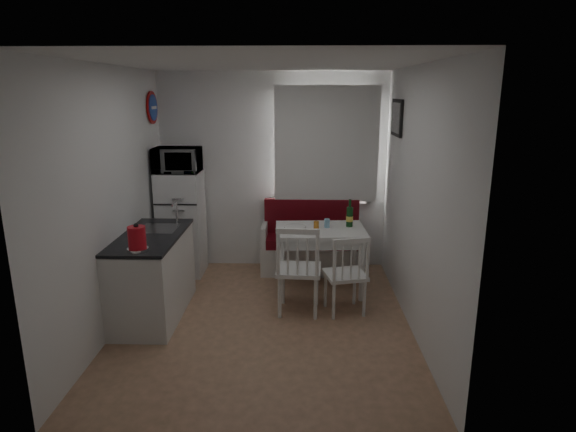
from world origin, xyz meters
name	(u,v)px	position (x,y,z in m)	size (l,w,h in m)	color
floor	(265,322)	(0.00, 0.00, 0.00)	(3.00, 3.50, 0.02)	#8F6B4C
ceiling	(262,63)	(0.00, 0.00, 2.60)	(3.00, 3.50, 0.02)	white
wall_back	(273,172)	(0.00, 1.75, 1.30)	(3.00, 0.02, 2.60)	white
wall_front	(243,263)	(0.00, -1.75, 1.30)	(3.00, 0.02, 2.60)	white
wall_left	(112,200)	(-1.50, 0.00, 1.30)	(0.02, 3.50, 2.60)	white
wall_right	(417,202)	(1.50, 0.00, 1.30)	(0.02, 3.50, 2.60)	white
window	(326,148)	(0.70, 1.72, 1.62)	(1.22, 0.06, 1.47)	white
curtain	(327,145)	(0.70, 1.65, 1.68)	(1.35, 0.02, 1.50)	white
kitchen_counter	(153,275)	(-1.20, 0.16, 0.46)	(0.62, 1.32, 1.16)	white
wall_sign	(153,108)	(-1.47, 1.45, 2.15)	(0.40, 0.40, 0.03)	#1B40A3
picture_frame	(397,118)	(1.48, 1.10, 2.05)	(0.04, 0.52, 0.42)	black
bench	(311,248)	(0.52, 1.51, 0.31)	(1.33, 0.51, 0.95)	white
dining_table	(320,236)	(0.60, 0.84, 0.69)	(1.08, 0.78, 0.78)	white
chair_left	(299,261)	(0.35, 0.17, 0.62)	(0.50, 0.48, 0.54)	white
chair_right	(346,267)	(0.85, 0.18, 0.55)	(0.50, 0.49, 0.48)	white
fridge	(182,223)	(-1.18, 1.40, 0.68)	(0.54, 0.54, 1.36)	white
microwave	(177,160)	(-1.18, 1.35, 1.51)	(0.57, 0.39, 0.31)	white
kettle	(137,238)	(-1.15, -0.38, 1.03)	(0.20, 0.20, 0.26)	red
wine_bottle	(350,213)	(0.95, 0.94, 0.95)	(0.08, 0.08, 0.33)	#15421A
drinking_glass_orange	(316,225)	(0.55, 0.79, 0.83)	(0.06, 0.06, 0.10)	orange
drinking_glass_blue	(327,223)	(0.68, 0.89, 0.84)	(0.06, 0.06, 0.11)	#84BCE0
plate	(295,227)	(0.30, 0.86, 0.79)	(0.26, 0.26, 0.02)	white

